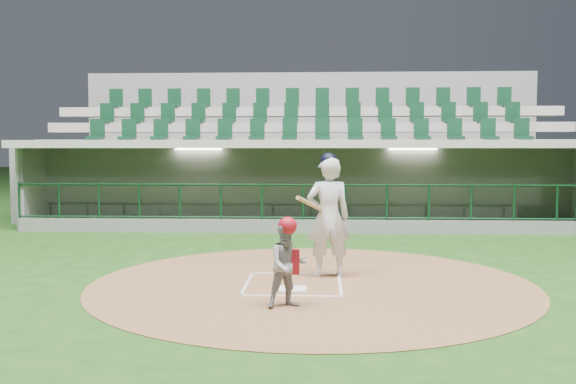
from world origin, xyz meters
The scene contains 8 objects.
ground centered at (0.00, 0.00, 0.00)m, with size 120.00×120.00×0.00m, color #1A4012.
dirt_circle centered at (0.30, -0.20, 0.01)m, with size 7.20×7.20×0.01m, color brown.
home_plate centered at (0.00, -0.70, 0.02)m, with size 0.43×0.43×0.02m, color white.
batter_box_chalk centered at (0.00, -0.30, 0.02)m, with size 1.55×1.80×0.01m.
dugout_structure centered at (0.13, 7.83, 0.96)m, with size 16.40×3.70×3.00m.
seating_deck centered at (0.00, 10.91, 1.42)m, with size 17.00×6.72×5.15m.
batter centered at (0.57, 0.35, 1.06)m, with size 0.94×0.94×2.12m.
catcher centered at (-0.02, -1.80, 0.63)m, with size 0.70×0.63×1.26m.
Camera 1 is at (0.42, -10.52, 2.22)m, focal length 40.00 mm.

